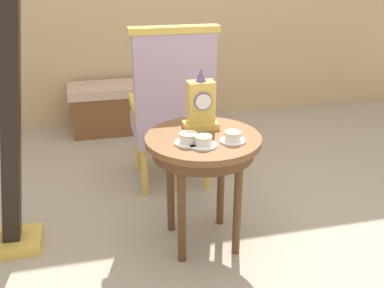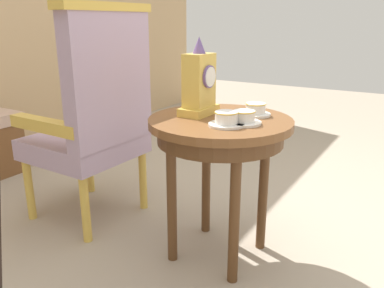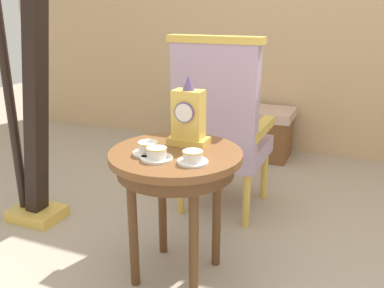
# 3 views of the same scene
# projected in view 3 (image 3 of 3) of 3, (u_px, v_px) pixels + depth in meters

# --- Properties ---
(ground_plane) EXTENTS (10.00, 10.00, 0.00)m
(ground_plane) POSITION_uv_depth(u_px,v_px,m) (189.00, 284.00, 2.02)
(ground_plane) COLOR tan
(side_table) EXTENTS (0.62, 0.62, 0.66)m
(side_table) POSITION_uv_depth(u_px,v_px,m) (176.00, 169.00, 1.93)
(side_table) COLOR brown
(side_table) RESTS_ON ground
(teacup_left) EXTENTS (0.14, 0.14, 0.06)m
(teacup_left) POSITION_uv_depth(u_px,v_px,m) (148.00, 148.00, 1.86)
(teacup_left) COLOR white
(teacup_left) RESTS_ON side_table
(teacup_right) EXTENTS (0.14, 0.14, 0.06)m
(teacup_right) POSITION_uv_depth(u_px,v_px,m) (157.00, 154.00, 1.79)
(teacup_right) COLOR white
(teacup_right) RESTS_ON side_table
(teacup_center) EXTENTS (0.13, 0.13, 0.06)m
(teacup_center) POSITION_uv_depth(u_px,v_px,m) (193.00, 157.00, 1.75)
(teacup_center) COLOR white
(teacup_center) RESTS_ON side_table
(mantel_clock) EXTENTS (0.19, 0.11, 0.34)m
(mantel_clock) POSITION_uv_depth(u_px,v_px,m) (188.00, 118.00, 1.95)
(mantel_clock) COLOR gold
(mantel_clock) RESTS_ON side_table
(armchair) EXTENTS (0.56, 0.54, 1.14)m
(armchair) POSITION_uv_depth(u_px,v_px,m) (220.00, 126.00, 2.56)
(armchair) COLOR #B299B7
(armchair) RESTS_ON ground
(harp) EXTENTS (0.40, 0.24, 1.70)m
(harp) POSITION_uv_depth(u_px,v_px,m) (29.00, 116.00, 2.43)
(harp) COLOR gold
(harp) RESTS_ON ground
(window_bench) EXTENTS (0.99, 0.40, 0.44)m
(window_bench) POSITION_uv_depth(u_px,v_px,m) (237.00, 130.00, 3.79)
(window_bench) COLOR #CCA893
(window_bench) RESTS_ON ground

